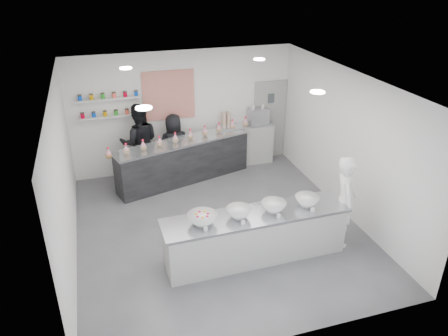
% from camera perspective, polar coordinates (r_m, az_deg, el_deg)
% --- Properties ---
extents(floor, '(6.00, 6.00, 0.00)m').
position_cam_1_polar(floor, '(8.92, -0.76, -7.80)').
color(floor, '#515156').
rests_on(floor, ground).
extents(ceiling, '(6.00, 6.00, 0.00)m').
position_cam_1_polar(ceiling, '(7.67, -0.89, 11.17)').
color(ceiling, white).
rests_on(ceiling, floor).
extents(back_wall, '(5.50, 0.00, 5.50)m').
position_cam_1_polar(back_wall, '(10.90, -5.30, 7.34)').
color(back_wall, white).
rests_on(back_wall, floor).
extents(left_wall, '(0.00, 6.00, 6.00)m').
position_cam_1_polar(left_wall, '(7.95, -20.21, -1.55)').
color(left_wall, white).
rests_on(left_wall, floor).
extents(right_wall, '(0.00, 6.00, 6.00)m').
position_cam_1_polar(right_wall, '(9.27, 15.74, 3.04)').
color(right_wall, white).
rests_on(right_wall, floor).
extents(back_door, '(0.88, 0.04, 2.10)m').
position_cam_1_polar(back_door, '(11.67, 5.98, 6.25)').
color(back_door, gray).
rests_on(back_door, floor).
extents(pattern_panel, '(1.25, 0.03, 1.20)m').
position_cam_1_polar(pattern_panel, '(10.68, -7.23, 9.39)').
color(pattern_panel, '#C01500').
rests_on(pattern_panel, back_wall).
extents(jar_shelf_lower, '(1.45, 0.22, 0.04)m').
position_cam_1_polar(jar_shelf_lower, '(10.58, -14.56, 6.60)').
color(jar_shelf_lower, silver).
rests_on(jar_shelf_lower, back_wall).
extents(jar_shelf_upper, '(1.45, 0.22, 0.04)m').
position_cam_1_polar(jar_shelf_upper, '(10.45, -14.81, 8.77)').
color(jar_shelf_upper, silver).
rests_on(jar_shelf_upper, back_wall).
extents(preserve_jars, '(1.45, 0.10, 0.56)m').
position_cam_1_polar(preserve_jars, '(10.47, -14.72, 8.01)').
color(preserve_jars, red).
rests_on(preserve_jars, jar_shelf_lower).
extents(downlight_0, '(0.24, 0.24, 0.02)m').
position_cam_1_polar(downlight_0, '(6.47, -10.43, 7.73)').
color(downlight_0, white).
rests_on(downlight_0, ceiling).
extents(downlight_1, '(0.24, 0.24, 0.02)m').
position_cam_1_polar(downlight_1, '(7.31, 12.13, 9.68)').
color(downlight_1, white).
rests_on(downlight_1, ceiling).
extents(downlight_2, '(0.24, 0.24, 0.02)m').
position_cam_1_polar(downlight_2, '(8.97, -12.70, 12.60)').
color(downlight_2, white).
rests_on(downlight_2, ceiling).
extents(downlight_3, '(0.24, 0.24, 0.02)m').
position_cam_1_polar(downlight_3, '(9.60, 4.63, 13.98)').
color(downlight_3, white).
rests_on(downlight_3, ceiling).
extents(prep_counter, '(3.36, 0.81, 0.91)m').
position_cam_1_polar(prep_counter, '(7.91, 4.15, -8.83)').
color(prep_counter, '#A7A8A2').
rests_on(prep_counter, floor).
extents(back_bar, '(3.40, 1.52, 1.04)m').
position_cam_1_polar(back_bar, '(10.52, -5.25, 0.89)').
color(back_bar, black).
rests_on(back_bar, floor).
extents(sneeze_guard, '(3.19, 0.93, 0.28)m').
position_cam_1_polar(sneeze_guard, '(10.02, -4.60, 3.73)').
color(sneeze_guard, white).
rests_on(sneeze_guard, back_bar).
extents(espresso_ledge, '(1.45, 0.46, 1.08)m').
position_cam_1_polar(espresso_ledge, '(11.43, 2.75, 3.19)').
color(espresso_ledge, '#A7A8A2').
rests_on(espresso_ledge, floor).
extents(espresso_machine, '(0.51, 0.35, 0.39)m').
position_cam_1_polar(espresso_machine, '(11.29, 4.45, 6.80)').
color(espresso_machine, '#93969E').
rests_on(espresso_machine, espresso_ledge).
extents(cup_stacks, '(0.24, 0.24, 0.37)m').
position_cam_1_polar(cup_stacks, '(11.02, 0.24, 6.35)').
color(cup_stacks, tan).
rests_on(cup_stacks, espresso_ledge).
extents(prep_bowls, '(2.40, 0.58, 0.18)m').
position_cam_1_polar(prep_bowls, '(7.61, 4.28, -5.45)').
color(prep_bowls, white).
rests_on(prep_bowls, prep_counter).
extents(label_cards, '(2.01, 0.04, 0.07)m').
position_cam_1_polar(label_cards, '(7.21, 5.76, -7.96)').
color(label_cards, white).
rests_on(label_cards, prep_counter).
extents(cookie_bags, '(3.64, 1.17, 0.26)m').
position_cam_1_polar(cookie_bags, '(10.26, -5.40, 4.20)').
color(cookie_bags, pink).
rests_on(cookie_bags, back_bar).
extents(woman_prep, '(0.64, 0.76, 1.78)m').
position_cam_1_polar(woman_prep, '(8.37, 15.50, -4.17)').
color(woman_prep, white).
rests_on(woman_prep, floor).
extents(staff_left, '(1.00, 0.81, 1.94)m').
position_cam_1_polar(staff_left, '(10.55, -10.94, 3.24)').
color(staff_left, black).
rests_on(staff_left, floor).
extents(staff_right, '(0.78, 0.51, 1.59)m').
position_cam_1_polar(staff_right, '(10.72, -6.48, 2.92)').
color(staff_right, black).
rests_on(staff_right, floor).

